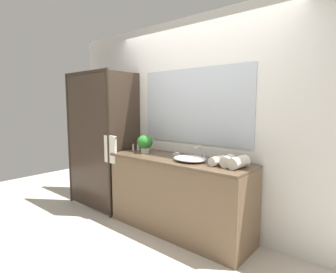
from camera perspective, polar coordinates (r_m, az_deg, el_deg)
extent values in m
plane|color=beige|center=(3.46, 2.01, -19.48)|extent=(8.00, 8.00, 0.00)
cube|color=silver|center=(3.39, 5.72, 2.85)|extent=(4.40, 0.05, 2.60)
cube|color=silver|center=(3.41, 5.38, -2.98)|extent=(1.80, 0.01, 0.11)
cube|color=silver|center=(3.36, 5.46, 6.45)|extent=(1.58, 0.01, 0.93)
cube|color=brown|center=(3.30, 2.15, -12.62)|extent=(1.80, 0.56, 0.87)
cube|color=brown|center=(3.17, 2.08, -4.97)|extent=(1.80, 0.58, 0.03)
cylinder|color=#2D2319|center=(4.47, -20.27, -0.47)|extent=(0.04, 0.04, 2.00)
cylinder|color=#2D2319|center=(3.64, -12.47, -1.77)|extent=(0.04, 0.04, 2.00)
cube|color=#2D2319|center=(4.03, -17.26, 12.87)|extent=(1.00, 0.04, 0.04)
cube|color=#382B21|center=(4.04, -16.78, -1.06)|extent=(0.96, 0.01, 1.96)
cube|color=#382B21|center=(3.81, -9.07, -1.31)|extent=(0.01, 0.57, 1.96)
cylinder|color=#2D2319|center=(3.61, -12.20, -0.14)|extent=(0.32, 0.02, 0.02)
cube|color=silver|center=(3.63, -12.13, -2.67)|extent=(0.22, 0.04, 0.36)
ellipsoid|color=white|center=(3.01, 4.59, -4.71)|extent=(0.39, 0.30, 0.06)
cube|color=silver|center=(3.18, 6.78, -4.52)|extent=(0.17, 0.04, 0.02)
cylinder|color=silver|center=(3.17, 6.79, -3.25)|extent=(0.02, 0.02, 0.12)
cylinder|color=silver|center=(3.11, 6.21, -2.26)|extent=(0.02, 0.12, 0.02)
cylinder|color=silver|center=(3.21, 5.89, -3.88)|extent=(0.02, 0.02, 0.04)
cylinder|color=silver|center=(3.15, 7.70, -4.13)|extent=(0.02, 0.02, 0.04)
cylinder|color=beige|center=(3.54, -4.90, -2.96)|extent=(0.11, 0.11, 0.07)
ellipsoid|color=#2B772C|center=(3.52, -4.92, -1.15)|extent=(0.20, 0.20, 0.19)
cube|color=silver|center=(3.40, 1.87, -3.81)|extent=(0.10, 0.07, 0.01)
ellipsoid|color=silver|center=(3.40, 1.87, -3.51)|extent=(0.07, 0.04, 0.02)
cylinder|color=white|center=(3.69, -4.56, -2.45)|extent=(0.03, 0.03, 0.08)
cylinder|color=#2D6638|center=(3.69, -4.57, -1.73)|extent=(0.02, 0.02, 0.01)
cylinder|color=silver|center=(3.74, -7.41, -2.31)|extent=(0.03, 0.03, 0.09)
cylinder|color=#2D6638|center=(3.73, -7.43, -1.53)|extent=(0.02, 0.02, 0.01)
cylinder|color=silver|center=(3.75, -6.36, -2.27)|extent=(0.03, 0.03, 0.09)
cylinder|color=#2D6638|center=(3.74, -6.37, -1.54)|extent=(0.03, 0.03, 0.01)
cylinder|color=silver|center=(2.77, 14.77, -5.30)|extent=(0.14, 0.27, 0.12)
cylinder|color=silver|center=(2.81, 12.63, -5.10)|extent=(0.15, 0.21, 0.12)
cylinder|color=silver|center=(2.85, 10.47, -5.11)|extent=(0.13, 0.21, 0.10)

